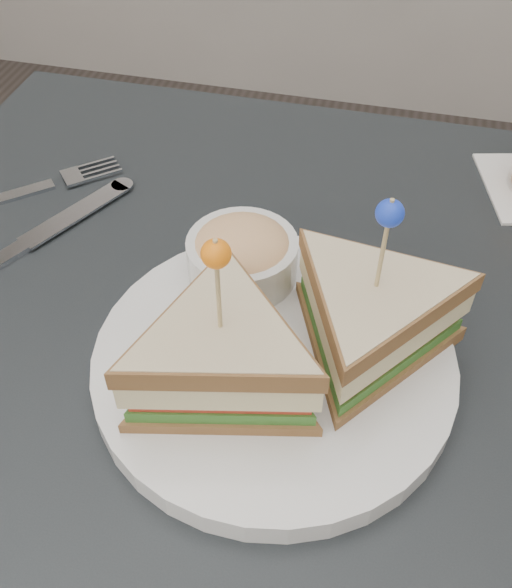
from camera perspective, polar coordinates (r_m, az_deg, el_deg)
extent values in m
cube|color=black|center=(0.58, -1.21, -5.01)|extent=(0.80, 0.80, 0.03)
cylinder|color=black|center=(1.17, -13.26, -0.34)|extent=(0.04, 0.04, 0.72)
cylinder|color=white|center=(0.54, 1.56, -6.14)|extent=(0.37, 0.37, 0.02)
cylinder|color=white|center=(0.53, 1.58, -5.38)|extent=(0.37, 0.37, 0.01)
cylinder|color=tan|center=(0.43, -3.30, 0.08)|extent=(0.00, 0.00, 0.09)
sphere|color=orange|center=(0.40, -3.50, 3.52)|extent=(0.02, 0.02, 0.02)
cylinder|color=tan|center=(0.46, 10.96, 3.59)|extent=(0.00, 0.00, 0.09)
sphere|color=#1834B8|center=(0.44, 11.58, 6.91)|extent=(0.02, 0.02, 0.02)
cylinder|color=silver|center=(0.58, -1.20, 2.95)|extent=(0.12, 0.12, 0.04)
ellipsoid|color=#E0B772|center=(0.57, -1.22, 4.07)|extent=(0.11, 0.11, 0.04)
cube|color=silver|center=(0.76, -15.70, 9.79)|extent=(0.04, 0.04, 0.00)
cube|color=silver|center=(0.71, -15.45, 6.79)|extent=(0.08, 0.13, 0.00)
cylinder|color=silver|center=(0.74, -11.57, 9.29)|extent=(0.03, 0.03, 0.00)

